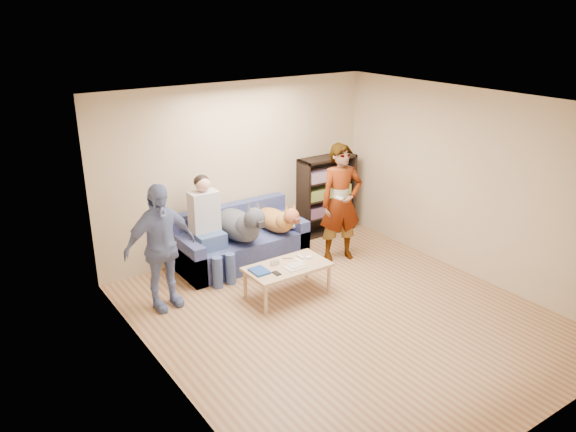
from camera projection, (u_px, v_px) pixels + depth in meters
ground at (343, 316)px, 6.94m from camera, size 5.00×5.00×0.00m
ceiling at (351, 105)px, 6.03m from camera, size 5.00×5.00×0.00m
wall_back at (239, 169)px, 8.41m from camera, size 4.50×0.00×4.50m
wall_front at (546, 307)px, 4.56m from camera, size 4.50×0.00×4.50m
wall_left at (164, 265)px, 5.29m from camera, size 0.00×5.00×5.00m
wall_right at (473, 185)px, 7.68m from camera, size 0.00×5.00×5.00m
blanket at (293, 223)px, 8.55m from camera, size 0.36×0.31×0.12m
person_standing_right at (341, 203)px, 8.25m from camera, size 0.74×0.58×1.77m
person_standing_left at (160, 247)px, 6.89m from camera, size 0.99×0.50×1.63m
held_controller at (339, 198)px, 7.93m from camera, size 0.05×0.12×0.03m
notebook_blue at (259, 271)px, 7.14m from camera, size 0.20×0.26×0.03m
papers at (295, 267)px, 7.26m from camera, size 0.26×0.20×0.02m
magazine at (296, 265)px, 7.29m from camera, size 0.22×0.17×0.01m
camera_silver at (275, 263)px, 7.34m from camera, size 0.11×0.06×0.05m
controller_a at (300, 257)px, 7.54m from camera, size 0.04×0.13×0.03m
controller_b at (309, 257)px, 7.52m from camera, size 0.09×0.06×0.03m
headphone_cup_a at (301, 262)px, 7.40m from camera, size 0.07×0.07×0.02m
headphone_cup_b at (297, 260)px, 7.46m from camera, size 0.07×0.07×0.02m
pen_orange at (293, 270)px, 7.18m from camera, size 0.13×0.06×0.01m
pen_black at (287, 258)px, 7.52m from camera, size 0.13×0.08×0.01m
wallet at (277, 273)px, 7.09m from camera, size 0.07×0.12×0.02m
sofa at (240, 244)px, 8.33m from camera, size 1.90×0.85×0.82m
person_seated at (208, 224)px, 7.76m from camera, size 0.40×0.73×1.47m
dog_gray at (240, 224)px, 8.02m from camera, size 0.47×1.28×0.69m
dog_tan at (277, 220)px, 8.34m from camera, size 0.37×1.15×0.54m
coffee_table at (287, 269)px, 7.33m from camera, size 1.10×0.60×0.42m
bookshelf at (326, 193)px, 9.32m from camera, size 1.00×0.34×1.30m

